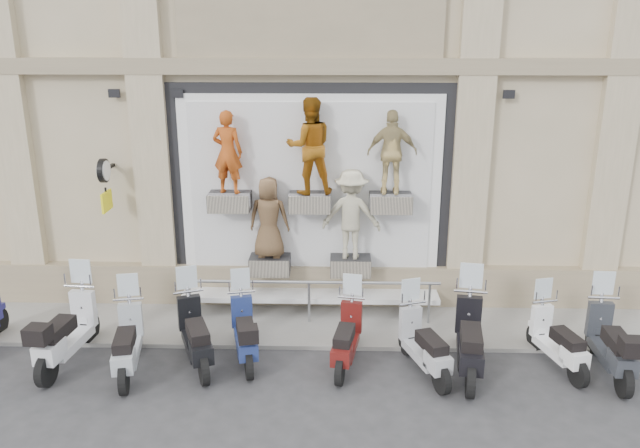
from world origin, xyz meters
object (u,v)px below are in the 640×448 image
(guard_rail, at_px, (309,303))
(scooter_b, at_px, (66,319))
(scooter_e, at_px, (244,321))
(scooter_d, at_px, (195,322))
(scooter_j, at_px, (612,330))
(clock_sign_bracket, at_px, (105,178))
(scooter_i, at_px, (559,330))
(scooter_c, at_px, (126,330))
(scooter_f, at_px, (347,326))
(scooter_g, at_px, (424,333))
(scooter_h, at_px, (471,326))

(guard_rail, bearing_deg, scooter_b, -159.28)
(guard_rail, distance_m, scooter_e, 1.72)
(scooter_d, distance_m, scooter_e, 0.84)
(guard_rail, height_order, scooter_j, scooter_j)
(clock_sign_bracket, relative_size, scooter_i, 0.59)
(scooter_c, distance_m, scooter_d, 1.11)
(scooter_b, bearing_deg, scooter_f, 5.89)
(scooter_b, distance_m, scooter_g, 6.03)
(scooter_e, bearing_deg, scooter_g, -20.20)
(clock_sign_bracket, relative_size, scooter_b, 0.50)
(guard_rail, bearing_deg, scooter_j, -18.02)
(scooter_c, height_order, scooter_d, scooter_d)
(scooter_f, bearing_deg, scooter_j, 7.79)
(scooter_e, distance_m, scooter_g, 3.05)
(guard_rail, distance_m, scooter_c, 3.46)
(scooter_f, xyz_separation_m, scooter_h, (2.03, -0.18, 0.13))
(scooter_e, relative_size, scooter_f, 1.02)
(scooter_d, relative_size, scooter_g, 1.07)
(scooter_c, xyz_separation_m, scooter_j, (7.98, 0.16, 0.03))
(scooter_b, height_order, scooter_i, scooter_b)
(guard_rail, distance_m, scooter_h, 3.22)
(scooter_f, bearing_deg, scooter_d, -169.25)
(clock_sign_bracket, bearing_deg, scooter_e, -32.30)
(clock_sign_bracket, distance_m, scooter_i, 8.63)
(clock_sign_bracket, xyz_separation_m, scooter_j, (8.94, -2.11, -2.01))
(scooter_j, bearing_deg, guard_rail, 165.32)
(scooter_d, bearing_deg, scooter_h, -23.67)
(scooter_d, distance_m, scooter_g, 3.85)
(guard_rail, xyz_separation_m, scooter_e, (-1.05, -1.33, 0.27))
(clock_sign_bracket, xyz_separation_m, scooter_b, (-0.15, -2.00, -1.98))
(clock_sign_bracket, relative_size, scooter_d, 0.53)
(guard_rail, bearing_deg, scooter_g, -40.79)
(scooter_f, relative_size, scooter_g, 0.98)
(clock_sign_bracket, height_order, scooter_c, clock_sign_bracket)
(scooter_g, distance_m, scooter_j, 3.07)
(scooter_b, bearing_deg, guard_rail, 25.91)
(scooter_b, bearing_deg, scooter_c, -8.21)
(scooter_d, bearing_deg, scooter_f, -21.04)
(scooter_d, relative_size, scooter_e, 1.07)
(clock_sign_bracket, distance_m, scooter_g, 6.60)
(clock_sign_bracket, height_order, scooter_d, clock_sign_bracket)
(scooter_c, height_order, scooter_g, scooter_c)
(guard_rail, xyz_separation_m, clock_sign_bracket, (-3.90, 0.47, 2.34))
(scooter_i, relative_size, scooter_j, 0.89)
(scooter_b, height_order, scooter_h, scooter_h)
(clock_sign_bracket, bearing_deg, scooter_h, -17.78)
(scooter_f, distance_m, scooter_i, 3.55)
(scooter_d, xyz_separation_m, scooter_j, (6.91, -0.13, 0.01))
(guard_rail, xyz_separation_m, scooter_j, (5.04, -1.64, 0.32))
(guard_rail, bearing_deg, scooter_i, -18.99)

